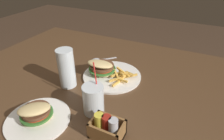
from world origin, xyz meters
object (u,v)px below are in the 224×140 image
Objects in this scene: meal_plate_near at (107,71)px; meal_plate_far at (37,115)px; beer_glass at (67,70)px; spoon at (97,60)px; juice_glass at (93,100)px; condiment_caddy at (107,129)px.

meal_plate_near is 1.23× the size of meal_plate_far.
meal_plate_far is (0.09, 0.39, 0.00)m from meal_plate_near.
beer_glass reaches higher than spoon.
juice_glass reaches higher than beer_glass.
meal_plate_near is 0.17m from spoon.
spoon is at bearing -61.88° from juice_glass.
juice_glass is 0.21m from meal_plate_far.
meal_plate_near is at bearing 92.00° from spoon.
beer_glass is 0.28m from spoon.
spoon is (0.20, -0.37, -0.05)m from juice_glass.
spoon is 1.13× the size of condiment_caddy.
meal_plate_far is (-0.04, 0.51, 0.02)m from spoon.
juice_glass is at bearing 73.81° from spoon.
meal_plate_far is (-0.04, 0.24, -0.06)m from beer_glass.
beer_glass reaches higher than condiment_caddy.
beer_glass is at bearing -31.58° from condiment_caddy.
beer_glass reaches higher than meal_plate_far.
spoon is at bearing -56.69° from condiment_caddy.
beer_glass is 0.88× the size of juice_glass.
meal_plate_near is 1.59× the size of beer_glass.
beer_glass is at bearing 49.89° from meal_plate_near.
condiment_caddy is (-0.30, 0.46, 0.03)m from spoon.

